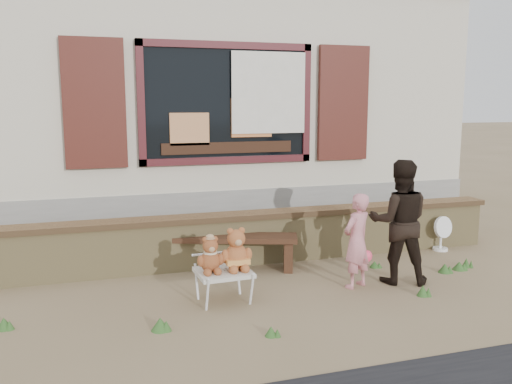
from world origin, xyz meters
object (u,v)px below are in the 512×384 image
object	(u,v)px
child	(357,241)
adult	(399,222)
folding_chair	(224,273)
teddy_bear_left	(210,254)
teddy_bear_right	(236,248)
bench	(228,245)

from	to	relation	value
child	adult	size ratio (longest dim) A/B	0.75
folding_chair	teddy_bear_left	distance (m)	0.26
teddy_bear_left	teddy_bear_right	size ratio (longest dim) A/B	0.84
folding_chair	teddy_bear_right	world-z (taller)	teddy_bear_right
folding_chair	bench	bearing A→B (deg)	70.01
teddy_bear_left	adult	size ratio (longest dim) A/B	0.27
bench	teddy_bear_left	distance (m)	1.19
child	teddy_bear_right	bearing A→B (deg)	-25.83
bench	folding_chair	world-z (taller)	bench
folding_chair	child	size ratio (longest dim) A/B	0.54
teddy_bear_left	adult	distance (m)	2.23
bench	child	world-z (taller)	child
teddy_bear_left	child	size ratio (longest dim) A/B	0.36
child	teddy_bear_left	bearing A→B (deg)	-25.32
adult	folding_chair	bearing A→B (deg)	23.18
child	adult	world-z (taller)	adult
teddy_bear_left	adult	xyz separation A→B (m)	(2.22, 0.03, 0.18)
adult	teddy_bear_right	bearing A→B (deg)	23.01
teddy_bear_left	child	xyz separation A→B (m)	(1.68, 0.01, 0.01)
teddy_bear_left	teddy_bear_right	world-z (taller)	teddy_bear_right
teddy_bear_right	bench	bearing A→B (deg)	77.02
folding_chair	teddy_bear_left	world-z (taller)	teddy_bear_left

